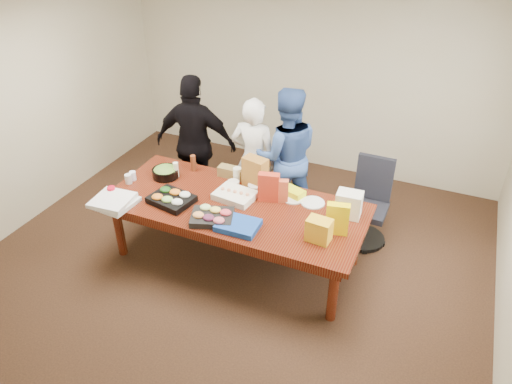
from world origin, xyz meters
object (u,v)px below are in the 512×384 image
at_px(person_right, 286,156).
at_px(sheet_cake, 235,195).
at_px(person_center, 254,160).
at_px(office_chair, 368,206).
at_px(salad_bowl, 165,173).
at_px(conference_table, 236,232).

height_order(person_right, sheet_cake, person_right).
height_order(person_center, person_right, person_right).
distance_m(office_chair, salad_bowl, 2.38).
distance_m(office_chair, sheet_cake, 1.56).
xyz_separation_m(person_right, salad_bowl, (-1.17, -0.85, -0.06)).
bearing_deg(person_center, salad_bowl, 37.33).
xyz_separation_m(person_right, sheet_cake, (-0.23, -0.94, -0.08)).
bearing_deg(conference_table, person_right, 80.22).
height_order(sheet_cake, salad_bowl, salad_bowl).
distance_m(office_chair, person_center, 1.47).
xyz_separation_m(conference_table, salad_bowl, (-0.99, 0.19, 0.42)).
bearing_deg(person_right, sheet_cake, 49.57).
height_order(person_right, salad_bowl, person_right).
height_order(conference_table, office_chair, office_chair).
distance_m(sheet_cake, salad_bowl, 0.95).
relative_size(office_chair, salad_bowl, 3.28).
bearing_deg(person_right, person_center, -4.75).
distance_m(person_right, salad_bowl, 1.45).
bearing_deg(sheet_cake, conference_table, -58.01).
distance_m(person_right, sheet_cake, 0.97).
xyz_separation_m(office_chair, person_right, (-1.08, 0.14, 0.36)).
distance_m(office_chair, person_right, 1.15).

